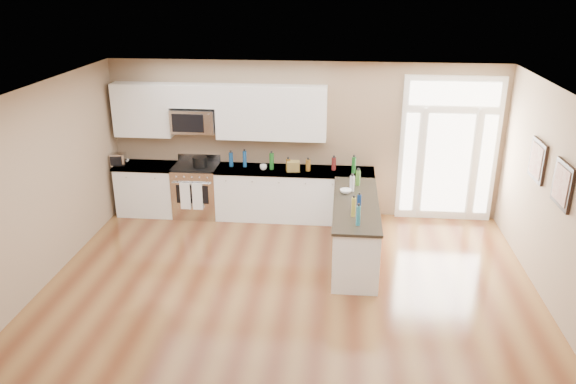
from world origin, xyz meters
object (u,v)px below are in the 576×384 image
Objects in this scene: kitchen_range at (197,190)px; stockpot at (200,161)px; toaster_oven at (118,159)px; peninsula_cabinet at (355,232)px.

kitchen_range is 4.11× the size of stockpot.
kitchen_range is 0.58m from stockpot.
toaster_oven is (-1.41, -0.07, 0.57)m from kitchen_range.
peninsula_cabinet is 8.95× the size of toaster_oven.
peninsula_cabinet is 4.53m from toaster_oven.
stockpot is at bearing -8.12° from toaster_oven.
stockpot is 1.01× the size of toaster_oven.
kitchen_range is at bearing 153.21° from peninsula_cabinet.
toaster_oven is (-1.51, -0.03, 0.00)m from stockpot.
toaster_oven is at bearing -177.06° from kitchen_range.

